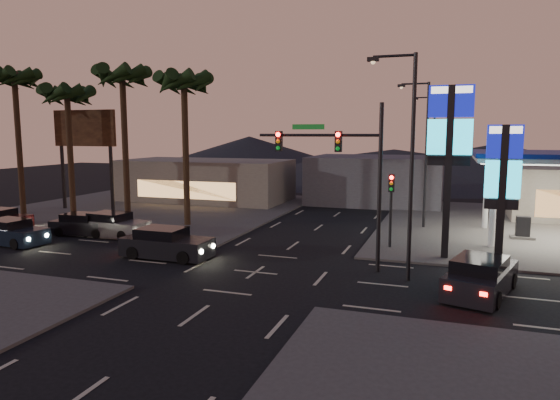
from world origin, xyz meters
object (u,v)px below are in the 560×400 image
at_px(car_lane_b_front, 113,225).
at_px(pylon_sign_short, 503,174).
at_px(car_lane_b_rear, 1,219).
at_px(suv_station, 481,277).
at_px(car_lane_a_rear, 11,233).
at_px(car_lane_a_mid, 5,233).
at_px(car_lane_b_mid, 84,225).
at_px(car_lane_a_front, 166,244).
at_px(pylon_sign_tall, 450,137).
at_px(traffic_signal_mast, 343,162).

bearing_deg(car_lane_b_front, pylon_sign_short, -0.81).
distance_m(pylon_sign_short, car_lane_b_rear, 32.30).
bearing_deg(suv_station, car_lane_b_rear, 171.31).
height_order(car_lane_a_rear, car_lane_b_rear, car_lane_a_rear).
relative_size(car_lane_a_mid, car_lane_b_rear, 1.01).
bearing_deg(car_lane_b_mid, car_lane_a_front, -22.85).
distance_m(pylon_sign_short, suv_station, 6.08).
height_order(car_lane_a_front, car_lane_a_rear, car_lane_a_front).
xyz_separation_m(pylon_sign_tall, pylon_sign_short, (2.50, -1.00, -1.74)).
height_order(traffic_signal_mast, car_lane_a_front, traffic_signal_mast).
bearing_deg(car_lane_a_mid, car_lane_b_rear, 140.02).
height_order(pylon_sign_tall, car_lane_a_rear, pylon_sign_tall).
xyz_separation_m(pylon_sign_short, car_lane_a_front, (-16.57, -3.37, -3.92)).
bearing_deg(car_lane_b_front, suv_station, -12.60).
relative_size(traffic_signal_mast, car_lane_a_front, 1.62).
bearing_deg(car_lane_a_mid, car_lane_b_mid, 51.10).
distance_m(pylon_sign_short, car_lane_a_front, 17.36).
relative_size(traffic_signal_mast, suv_station, 1.56).
xyz_separation_m(traffic_signal_mast, suv_station, (6.22, -2.03, -4.49)).
height_order(pylon_sign_tall, car_lane_a_mid, pylon_sign_tall).
bearing_deg(traffic_signal_mast, pylon_sign_tall, 36.52).
distance_m(traffic_signal_mast, suv_station, 7.93).
distance_m(car_lane_b_front, car_lane_b_rear, 9.29).
bearing_deg(car_lane_a_mid, car_lane_a_front, 0.34).
bearing_deg(car_lane_b_front, traffic_signal_mast, -10.35).
height_order(traffic_signal_mast, car_lane_a_rear, traffic_signal_mast).
height_order(car_lane_a_rear, suv_station, suv_station).
distance_m(pylon_sign_tall, car_lane_a_rear, 25.66).
bearing_deg(traffic_signal_mast, car_lane_b_rear, 173.75).
bearing_deg(car_lane_a_rear, car_lane_a_front, 0.95).
relative_size(car_lane_b_mid, suv_station, 0.87).
xyz_separation_m(car_lane_a_mid, suv_station, (26.69, -1.10, 0.11)).
relative_size(pylon_sign_tall, car_lane_b_mid, 2.01).
xyz_separation_m(pylon_sign_tall, car_lane_b_rear, (-29.55, -0.80, -5.76)).
relative_size(pylon_sign_tall, car_lane_b_front, 1.86).
relative_size(car_lane_b_mid, car_lane_b_rear, 1.06).
height_order(pylon_sign_tall, traffic_signal_mast, pylon_sign_tall).
xyz_separation_m(car_lane_a_rear, car_lane_b_rear, (-4.95, 3.75, -0.06)).
xyz_separation_m(pylon_sign_tall, suv_station, (1.48, -5.54, -5.66)).
xyz_separation_m(car_lane_a_front, car_lane_a_mid, (-11.13, -0.07, -0.11)).
bearing_deg(pylon_sign_short, suv_station, -102.69).
height_order(car_lane_a_mid, car_lane_b_mid, car_lane_b_mid).
bearing_deg(pylon_sign_tall, traffic_signal_mast, -143.48).
distance_m(car_lane_a_front, suv_station, 15.60).
xyz_separation_m(traffic_signal_mast, car_lane_b_mid, (-17.60, 2.63, -4.57)).
bearing_deg(car_lane_a_front, car_lane_a_rear, -179.05).
bearing_deg(car_lane_a_front, car_lane_b_rear, 166.99).
relative_size(car_lane_a_front, car_lane_b_mid, 1.11).
xyz_separation_m(car_lane_a_mid, car_lane_a_rear, (0.60, -0.11, 0.06)).
bearing_deg(pylon_sign_tall, car_lane_b_rear, -178.46).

